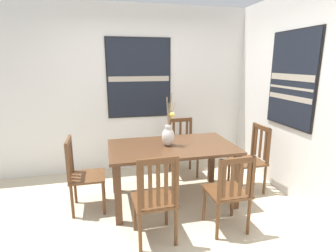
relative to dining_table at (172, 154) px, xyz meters
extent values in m
cube|color=beige|center=(-0.22, -0.58, -0.66)|extent=(6.40, 6.40, 0.03)
cube|color=silver|center=(-0.22, 1.28, 0.71)|extent=(6.40, 0.12, 2.70)
cube|color=silver|center=(1.64, -0.58, 0.71)|extent=(0.12, 6.40, 2.70)
cube|color=#51331E|center=(0.00, 0.00, 0.10)|extent=(1.61, 0.95, 0.03)
cube|color=#51331E|center=(-0.72, -0.39, -0.28)|extent=(0.08, 0.08, 0.73)
cube|color=#51331E|center=(0.72, -0.39, -0.28)|extent=(0.08, 0.08, 0.73)
cube|color=#51331E|center=(-0.72, 0.39, -0.28)|extent=(0.08, 0.08, 0.73)
cube|color=#51331E|center=(0.72, 0.39, -0.28)|extent=(0.08, 0.08, 0.73)
ellipsoid|color=silver|center=(-0.05, 0.00, 0.23)|extent=(0.17, 0.14, 0.24)
cylinder|color=silver|center=(-0.05, 0.00, 0.36)|extent=(0.09, 0.09, 0.04)
cylinder|color=#997F5B|center=(-0.04, 0.06, 0.55)|extent=(0.02, 0.13, 0.35)
cylinder|color=#997F5B|center=(-0.06, -0.02, 0.55)|extent=(0.04, 0.06, 0.34)
cylinder|color=#997F5B|center=(-0.02, 0.01, 0.59)|extent=(0.06, 0.03, 0.41)
cylinder|color=#997F5B|center=(-0.05, -0.07, 0.60)|extent=(0.01, 0.16, 0.43)
cylinder|color=#997F5B|center=(-0.01, 0.04, 0.52)|extent=(0.09, 0.07, 0.28)
cylinder|color=#997F5B|center=(0.00, 0.02, 0.52)|extent=(0.10, 0.04, 0.28)
cylinder|color=#997F5B|center=(-0.04, 0.02, 0.53)|extent=(0.03, 0.04, 0.29)
sphere|color=#E5CC4C|center=(0.00, -0.01, 0.52)|extent=(0.07, 0.07, 0.07)
cube|color=brown|center=(0.38, 0.74, -0.21)|extent=(0.43, 0.43, 0.03)
cylinder|color=brown|center=(0.56, 0.56, -0.43)|extent=(0.04, 0.04, 0.42)
cylinder|color=brown|center=(0.20, 0.56, -0.43)|extent=(0.04, 0.04, 0.42)
cylinder|color=brown|center=(0.56, 0.92, -0.43)|extent=(0.04, 0.04, 0.42)
cylinder|color=brown|center=(0.20, 0.92, -0.43)|extent=(0.04, 0.04, 0.42)
cube|color=brown|center=(0.56, 0.93, 0.03)|extent=(0.04, 0.04, 0.47)
cube|color=brown|center=(0.20, 0.93, 0.03)|extent=(0.04, 0.04, 0.47)
cube|color=brown|center=(0.38, 0.93, 0.24)|extent=(0.38, 0.04, 0.06)
cube|color=brown|center=(0.49, 0.93, 0.02)|extent=(0.04, 0.02, 0.38)
cube|color=brown|center=(0.38, 0.93, 0.02)|extent=(0.04, 0.02, 0.38)
cube|color=brown|center=(0.27, 0.93, 0.02)|extent=(0.04, 0.02, 0.38)
cube|color=brown|center=(-0.37, -0.73, -0.21)|extent=(0.44, 0.44, 0.03)
cylinder|color=brown|center=(-0.56, -0.56, -0.43)|extent=(0.04, 0.04, 0.42)
cylinder|color=brown|center=(-0.20, -0.55, -0.43)|extent=(0.04, 0.04, 0.42)
cylinder|color=brown|center=(-0.55, -0.92, -0.43)|extent=(0.04, 0.04, 0.42)
cylinder|color=brown|center=(-0.19, -0.91, -0.43)|extent=(0.04, 0.04, 0.42)
cube|color=brown|center=(-0.55, -0.93, 0.06)|extent=(0.04, 0.04, 0.51)
cube|color=brown|center=(-0.19, -0.92, 0.06)|extent=(0.04, 0.04, 0.51)
cube|color=brown|center=(-0.37, -0.92, 0.29)|extent=(0.38, 0.05, 0.06)
cube|color=brown|center=(-0.52, -0.93, 0.04)|extent=(0.04, 0.02, 0.42)
cube|color=brown|center=(-0.44, -0.93, 0.04)|extent=(0.04, 0.02, 0.42)
cube|color=brown|center=(-0.37, -0.92, 0.04)|extent=(0.04, 0.02, 0.42)
cube|color=brown|center=(-0.29, -0.92, 0.04)|extent=(0.04, 0.02, 0.42)
cube|color=brown|center=(-0.21, -0.92, 0.04)|extent=(0.04, 0.02, 0.42)
cube|color=brown|center=(0.43, -0.73, -0.21)|extent=(0.43, 0.43, 0.03)
cylinder|color=brown|center=(0.24, -0.56, -0.43)|extent=(0.04, 0.04, 0.42)
cylinder|color=brown|center=(0.60, -0.55, -0.43)|extent=(0.04, 0.04, 0.42)
cylinder|color=brown|center=(0.25, -0.92, -0.43)|extent=(0.04, 0.04, 0.42)
cylinder|color=brown|center=(0.61, -0.91, -0.43)|extent=(0.04, 0.04, 0.42)
cube|color=brown|center=(0.25, -0.93, 0.02)|extent=(0.04, 0.04, 0.45)
cube|color=brown|center=(0.61, -0.92, 0.02)|extent=(0.04, 0.04, 0.45)
cube|color=brown|center=(0.43, -0.92, 0.22)|extent=(0.38, 0.04, 0.06)
cube|color=brown|center=(0.30, -0.93, 0.01)|extent=(0.04, 0.02, 0.36)
cube|color=brown|center=(0.39, -0.92, 0.01)|extent=(0.04, 0.02, 0.36)
cube|color=brown|center=(0.48, -0.92, 0.01)|extent=(0.04, 0.02, 0.36)
cube|color=brown|center=(0.57, -0.92, 0.01)|extent=(0.04, 0.02, 0.36)
cube|color=brown|center=(1.11, 0.02, -0.21)|extent=(0.43, 0.43, 0.03)
cylinder|color=brown|center=(0.94, -0.17, -0.43)|extent=(0.04, 0.04, 0.42)
cylinder|color=brown|center=(0.92, 0.19, -0.43)|extent=(0.04, 0.04, 0.42)
cylinder|color=brown|center=(1.30, -0.15, -0.43)|extent=(0.04, 0.04, 0.42)
cylinder|color=brown|center=(1.28, 0.21, -0.43)|extent=(0.04, 0.04, 0.42)
cube|color=brown|center=(1.31, -0.15, 0.05)|extent=(0.04, 0.04, 0.50)
cube|color=brown|center=(1.29, 0.21, 0.05)|extent=(0.04, 0.04, 0.50)
cube|color=brown|center=(1.30, 0.03, 0.27)|extent=(0.04, 0.38, 0.06)
cube|color=brown|center=(1.30, -0.09, 0.04)|extent=(0.02, 0.04, 0.41)
cube|color=brown|center=(1.30, 0.03, 0.04)|extent=(0.02, 0.04, 0.41)
cube|color=brown|center=(1.30, 0.14, 0.04)|extent=(0.02, 0.04, 0.41)
cube|color=brown|center=(-1.07, 0.02, -0.21)|extent=(0.42, 0.42, 0.03)
cylinder|color=brown|center=(-0.89, 0.20, -0.43)|extent=(0.04, 0.04, 0.42)
cylinder|color=brown|center=(-0.89, -0.16, -0.43)|extent=(0.04, 0.04, 0.42)
cylinder|color=brown|center=(-1.25, 0.20, -0.43)|extent=(0.04, 0.04, 0.42)
cylinder|color=brown|center=(-1.25, -0.16, -0.43)|extent=(0.04, 0.04, 0.42)
cube|color=brown|center=(-1.26, 0.20, 0.04)|extent=(0.04, 0.04, 0.48)
cube|color=brown|center=(-1.26, -0.16, 0.04)|extent=(0.04, 0.04, 0.48)
cube|color=brown|center=(-1.26, 0.02, 0.25)|extent=(0.03, 0.38, 0.06)
cube|color=brown|center=(-1.26, 0.16, 0.03)|extent=(0.02, 0.04, 0.39)
cube|color=brown|center=(-1.26, 0.07, 0.03)|extent=(0.02, 0.04, 0.39)
cube|color=brown|center=(-1.26, -0.02, 0.03)|extent=(0.02, 0.04, 0.39)
cube|color=brown|center=(-1.26, -0.12, 0.03)|extent=(0.02, 0.04, 0.39)
cube|color=black|center=(-0.25, 1.22, 0.90)|extent=(1.05, 0.04, 1.28)
cube|color=black|center=(-0.25, 1.20, 0.90)|extent=(1.02, 0.01, 1.25)
cube|color=#B2A893|center=(-0.25, 1.20, 0.90)|extent=(0.99, 0.00, 0.08)
cube|color=black|center=(1.58, -0.13, 0.94)|extent=(0.04, 0.88, 1.25)
cube|color=black|center=(1.56, -0.13, 0.94)|extent=(0.01, 0.85, 1.22)
cube|color=#B2A893|center=(1.55, -0.13, 0.83)|extent=(0.00, 0.82, 0.03)
cube|color=#B2A893|center=(1.55, -0.13, 0.97)|extent=(0.00, 0.82, 0.08)
cube|color=#B2A893|center=(1.55, -0.13, 0.70)|extent=(0.00, 0.82, 0.07)
camera|label=1|loc=(-0.80, -3.13, 1.16)|focal=28.11mm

